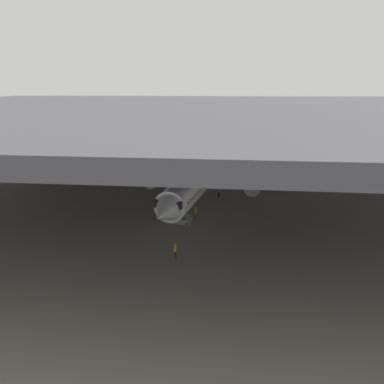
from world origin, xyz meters
The scene contains 8 objects.
ground_plane centered at (0.00, 0.00, 0.00)m, with size 110.00×110.00×0.00m, color gray.
hangar_structure centered at (-0.07, 13.74, 14.00)m, with size 121.00×99.00×14.63m.
airplane_main centered at (1.07, 6.11, 3.54)m, with size 37.49×38.46×11.97m.
boarding_stairs centered at (-1.22, -4.31, 0.74)m, with size 4.47×2.09×4.76m.
crew_worker_near_nose centered at (0.35, -15.21, 0.99)m, with size 0.27×0.55×1.73m.
crew_worker_by_stairs centered at (1.24, -2.78, 0.94)m, with size 0.25×0.55×1.64m.
airplane_distant centered at (-30.53, 33.03, 3.07)m, with size 28.44×28.17×9.45m.
baggage_tug centered at (-5.64, 14.18, 0.53)m, with size 1.32×2.22×0.90m.
Camera 1 is at (5.96, -50.21, 17.42)m, focal length 34.70 mm.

